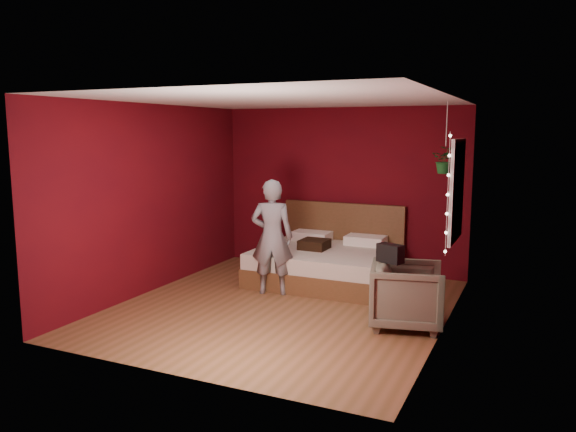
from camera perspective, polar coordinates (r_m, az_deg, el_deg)
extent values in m
plane|color=brown|center=(7.27, -0.55, -9.22)|extent=(4.50, 4.50, 0.00)
cube|color=#58090F|center=(9.06, 5.50, 2.71)|extent=(4.00, 0.02, 2.60)
cube|color=#58090F|center=(5.05, -11.51, -2.13)|extent=(4.00, 0.02, 2.60)
cube|color=#58090F|center=(8.03, -13.67, 1.75)|extent=(0.02, 4.50, 2.60)
cube|color=#58090F|center=(6.40, 15.96, -0.04)|extent=(0.02, 4.50, 2.60)
cube|color=silver|center=(6.93, -0.59, 11.79)|extent=(4.00, 4.50, 0.02)
cube|color=white|center=(7.27, 16.79, 2.51)|extent=(0.04, 0.97, 1.27)
cube|color=black|center=(7.27, 16.67, 2.52)|extent=(0.02, 0.85, 1.15)
cube|color=white|center=(7.27, 16.63, 2.52)|extent=(0.03, 0.05, 1.15)
cube|color=white|center=(7.27, 16.63, 2.52)|extent=(0.03, 0.85, 0.05)
cylinder|color=silver|center=(6.75, 15.92, 2.11)|extent=(0.01, 0.01, 1.45)
sphere|color=#FFF2CC|center=(6.86, 15.69, -3.50)|extent=(0.04, 0.04, 0.04)
sphere|color=#FFF2CC|center=(6.82, 15.77, -1.65)|extent=(0.04, 0.04, 0.04)
sphere|color=#FFF2CC|center=(6.78, 15.84, 0.22)|extent=(0.04, 0.04, 0.04)
sphere|color=#FFF2CC|center=(6.75, 15.92, 2.11)|extent=(0.04, 0.04, 0.04)
sphere|color=#FFF2CC|center=(6.73, 16.00, 4.01)|extent=(0.04, 0.04, 0.04)
sphere|color=#FFF2CC|center=(6.72, 16.08, 5.93)|extent=(0.04, 0.04, 0.04)
sphere|color=#FFF2CC|center=(6.71, 16.16, 7.84)|extent=(0.04, 0.04, 0.04)
cube|color=brown|center=(8.41, 3.78, -5.78)|extent=(1.99, 1.69, 0.28)
cube|color=beige|center=(8.35, 3.80, -4.12)|extent=(1.95, 1.66, 0.22)
cube|color=brown|center=(9.06, 5.61, -2.11)|extent=(1.99, 0.08, 1.09)
cube|color=white|center=(8.99, 2.42, -2.03)|extent=(0.60, 0.38, 0.14)
cube|color=white|center=(8.70, 7.89, -2.47)|extent=(0.60, 0.38, 0.14)
imported|color=gray|center=(7.67, -1.64, -2.15)|extent=(0.67, 0.53, 1.59)
imported|color=#6A6754|center=(6.61, 12.00, -7.88)|extent=(0.97, 0.95, 0.74)
cube|color=black|center=(6.52, 10.36, -3.75)|extent=(0.33, 0.25, 0.21)
cube|color=black|center=(8.33, 2.69, -2.89)|extent=(0.40, 0.40, 0.14)
cylinder|color=silver|center=(7.55, 15.83, 8.99)|extent=(0.01, 0.01, 0.57)
imported|color=#1B6023|center=(7.56, 15.68, 5.50)|extent=(0.36, 0.32, 0.35)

